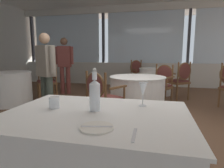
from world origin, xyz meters
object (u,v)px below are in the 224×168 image
object	(u,v)px
water_tumbler	(54,103)
diner_person_0	(65,62)
dining_chair_2_1	(50,79)
water_bottle	(95,94)
diner_person_1	(46,70)
dining_chair_3_0	(138,72)
side_plate	(97,128)
wine_glass	(143,90)
dining_chair_3_1	(180,78)
dining_chair_1_0	(161,82)
dining_chair_1_1	(102,95)

from	to	relation	value
water_tumbler	diner_person_0	world-z (taller)	diner_person_0
dining_chair_2_1	diner_person_0	xyz separation A→B (m)	(0.03, 0.79, 0.38)
water_bottle	diner_person_1	distance (m)	2.46
water_tumbler	dining_chair_2_1	size ratio (longest dim) A/B	0.10
dining_chair_2_1	dining_chair_3_0	bearing A→B (deg)	-174.54
side_plate	wine_glass	world-z (taller)	wine_glass
side_plate	diner_person_1	bearing A→B (deg)	127.64
dining_chair_2_1	dining_chair_3_1	world-z (taller)	dining_chair_3_1
water_tumbler	diner_person_0	xyz separation A→B (m)	(-1.86, 3.83, 0.13)
wine_glass	dining_chair_3_1	bearing A→B (deg)	78.66
water_bottle	diner_person_1	bearing A→B (deg)	130.12
water_bottle	dining_chair_1_0	bearing A→B (deg)	79.54
water_tumbler	diner_person_1	bearing A→B (deg)	123.56
side_plate	diner_person_1	xyz separation A→B (m)	(-1.70, 2.21, 0.12)
water_tumbler	dining_chair_1_1	xyz separation A→B (m)	(-0.03, 1.43, -0.25)
diner_person_0	wine_glass	bearing A→B (deg)	23.56
dining_chair_2_1	diner_person_1	xyz separation A→B (m)	(0.63, -1.15, 0.33)
side_plate	dining_chair_1_1	bearing A→B (deg)	105.39
dining_chair_1_0	dining_chair_3_0	xyz separation A→B (m)	(-0.73, 2.07, 0.00)
dining_chair_3_0	dining_chair_3_1	world-z (taller)	dining_chair_3_1
wine_glass	diner_person_0	bearing A→B (deg)	124.98
water_bottle	wine_glass	xyz separation A→B (m)	(0.34, 0.21, 0.01)
dining_chair_1_0	dining_chair_3_1	bearing A→B (deg)	172.91
water_tumbler	dining_chair_1_0	world-z (taller)	dining_chair_1_0
wine_glass	dining_chair_1_1	bearing A→B (deg)	120.08
dining_chair_1_0	dining_chair_3_1	world-z (taller)	dining_chair_3_1
dining_chair_1_0	dining_chair_1_1	xyz separation A→B (m)	(-0.93, -1.65, -0.00)
dining_chair_1_1	diner_person_0	size ratio (longest dim) A/B	0.56
dining_chair_3_0	diner_person_0	bearing A→B (deg)	-96.95
side_plate	water_tumbler	bearing A→B (deg)	144.78
dining_chair_1_0	diner_person_1	size ratio (longest dim) A/B	0.61
dining_chair_3_0	wine_glass	bearing A→B (deg)	-34.34
dining_chair_2_1	dining_chair_1_1	bearing A→B (deg)	98.60
diner_person_1	diner_person_0	bearing A→B (deg)	-135.82
wine_glass	water_tumbler	xyz separation A→B (m)	(-0.67, -0.22, -0.09)
water_tumbler	dining_chair_2_1	world-z (taller)	dining_chair_2_1
dining_chair_3_0	dining_chair_1_0	bearing A→B (deg)	-20.76
dining_chair_1_0	diner_person_0	distance (m)	2.88
dining_chair_1_0	diner_person_1	bearing A→B (deg)	-31.56
dining_chair_1_1	water_bottle	bearing A→B (deg)	-136.25
dining_chair_3_1	diner_person_1	xyz separation A→B (m)	(-2.63, -1.84, 0.30)
side_plate	wine_glass	bearing A→B (deg)	67.49
wine_glass	dining_chair_2_1	distance (m)	3.82
dining_chair_3_1	diner_person_0	world-z (taller)	diner_person_0
dining_chair_1_1	dining_chair_2_1	size ratio (longest dim) A/B	1.00
side_plate	diner_person_1	distance (m)	2.79
water_bottle	dining_chair_3_0	bearing A→B (deg)	91.79
side_plate	dining_chair_1_1	world-z (taller)	dining_chair_1_1
dining_chair_2_1	dining_chair_3_0	distance (m)	2.95
dining_chair_2_1	diner_person_1	world-z (taller)	diner_person_1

